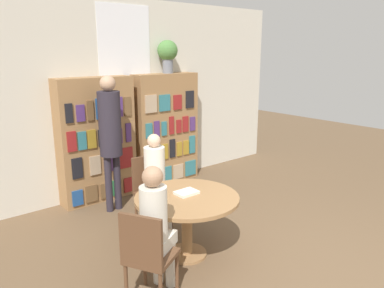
# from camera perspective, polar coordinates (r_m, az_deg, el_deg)

# --- Properties ---
(ground_plane) EXTENTS (16.00, 16.00, 0.00)m
(ground_plane) POSITION_cam_1_polar(r_m,az_deg,el_deg) (4.08, 19.21, -19.95)
(ground_plane) COLOR brown
(wall_back) EXTENTS (6.40, 0.07, 3.00)m
(wall_back) POSITION_cam_1_polar(r_m,az_deg,el_deg) (6.09, -10.04, 7.10)
(wall_back) COLOR beige
(wall_back) RESTS_ON ground_plane
(bookshelf_left) EXTENTS (1.15, 0.34, 1.86)m
(bookshelf_left) POSITION_cam_1_polar(r_m,az_deg,el_deg) (5.73, -14.30, 0.53)
(bookshelf_left) COLOR olive
(bookshelf_left) RESTS_ON ground_plane
(bookshelf_right) EXTENTS (1.15, 0.34, 1.86)m
(bookshelf_right) POSITION_cam_1_polar(r_m,az_deg,el_deg) (6.36, -3.98, 2.26)
(bookshelf_right) COLOR olive
(bookshelf_right) RESTS_ON ground_plane
(flower_vase) EXTENTS (0.33, 0.33, 0.53)m
(flower_vase) POSITION_cam_1_polar(r_m,az_deg,el_deg) (6.26, -3.74, 13.68)
(flower_vase) COLOR slate
(flower_vase) RESTS_ON bookshelf_right
(reading_table) EXTENTS (1.13, 1.13, 0.70)m
(reading_table) POSITION_cam_1_polar(r_m,az_deg,el_deg) (4.12, -0.78, -9.57)
(reading_table) COLOR olive
(reading_table) RESTS_ON ground_plane
(chair_near_camera) EXTENTS (0.54, 0.54, 0.91)m
(chair_near_camera) POSITION_cam_1_polar(r_m,az_deg,el_deg) (3.42, -6.84, -16.20)
(chair_near_camera) COLOR brown
(chair_near_camera) RESTS_ON ground_plane
(chair_left_side) EXTENTS (0.45, 0.45, 0.91)m
(chair_left_side) POSITION_cam_1_polar(r_m,az_deg,el_deg) (4.88, -6.36, -6.59)
(chair_left_side) COLOR brown
(chair_left_side) RESTS_ON ground_plane
(seated_reader_left) EXTENTS (0.30, 0.38, 1.24)m
(seated_reader_left) POSITION_cam_1_polar(r_m,az_deg,el_deg) (4.66, -5.44, -5.06)
(seated_reader_left) COLOR silver
(seated_reader_left) RESTS_ON ground_plane
(seated_reader_right) EXTENTS (0.40, 0.37, 1.27)m
(seated_reader_right) POSITION_cam_1_polar(r_m,az_deg,el_deg) (3.46, -5.48, -11.87)
(seated_reader_right) COLOR beige
(seated_reader_right) RESTS_ON ground_plane
(librarian_standing) EXTENTS (0.31, 0.58, 1.91)m
(librarian_standing) POSITION_cam_1_polar(r_m,az_deg,el_deg) (5.22, -12.37, 2.19)
(librarian_standing) COLOR #28232D
(librarian_standing) RESTS_ON ground_plane
(open_book_on_table) EXTENTS (0.24, 0.18, 0.03)m
(open_book_on_table) POSITION_cam_1_polar(r_m,az_deg,el_deg) (4.12, -0.85, -7.41)
(open_book_on_table) COLOR silver
(open_book_on_table) RESTS_ON reading_table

